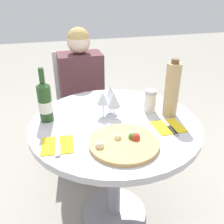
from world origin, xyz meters
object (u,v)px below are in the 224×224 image
dining_table (115,141)px  chair_behind_diner (81,108)px  pizza_large (124,143)px  wine_bottle (45,102)px  tall_carafe (172,90)px  seated_diner (84,108)px

dining_table → chair_behind_diner: chair_behind_diner is taller
pizza_large → wine_bottle: 0.50m
tall_carafe → dining_table: bearing=178.5°
chair_behind_diner → wine_bottle: bearing=67.7°
seated_diner → wine_bottle: bearing=62.5°
seated_diner → wine_bottle: 0.72m
pizza_large → wine_bottle: bearing=134.5°
chair_behind_diner → pizza_large: bearing=92.7°
tall_carafe → seated_diner: bearing=120.2°
dining_table → wine_bottle: size_ratio=3.13×
pizza_large → wine_bottle: wine_bottle is taller
dining_table → seated_diner: 0.69m
chair_behind_diner → wine_bottle: 0.88m
wine_bottle → dining_table: bearing=-17.9°
wine_bottle → tall_carafe: size_ratio=0.91×
dining_table → chair_behind_diner: size_ratio=1.03×
tall_carafe → wine_bottle: bearing=169.7°
chair_behind_diner → wine_bottle: wine_bottle is taller
dining_table → chair_behind_diner: (-0.07, 0.83, -0.17)m
dining_table → wine_bottle: bearing=162.1°
seated_diner → wine_bottle: size_ratio=3.75×
pizza_large → tall_carafe: size_ratio=1.01×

